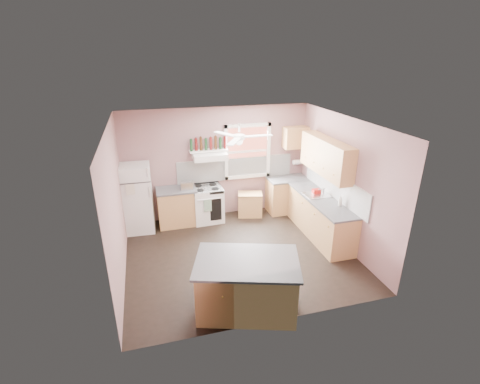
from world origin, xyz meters
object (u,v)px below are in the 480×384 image
object	(u,v)px
cart	(250,204)
stove	(207,204)
refrigerator	(137,198)
island	(247,286)
toaster	(187,186)

from	to	relation	value
cart	stove	bearing A→B (deg)	-166.37
stove	cart	xyz separation A→B (m)	(1.08, -0.02, -0.13)
refrigerator	island	xyz separation A→B (m)	(1.64, -3.24, -0.36)
stove	toaster	bearing A→B (deg)	-171.67
refrigerator	island	world-z (taller)	refrigerator
stove	cart	world-z (taller)	stove
refrigerator	toaster	world-z (taller)	refrigerator
island	toaster	bearing A→B (deg)	116.69
stove	island	distance (m)	3.30
cart	refrigerator	bearing A→B (deg)	-164.43
stove	island	bearing A→B (deg)	-92.02
refrigerator	cart	world-z (taller)	refrigerator
refrigerator	toaster	distance (m)	1.15
refrigerator	cart	distance (m)	2.74
toaster	stove	xyz separation A→B (m)	(0.48, 0.09, -0.56)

